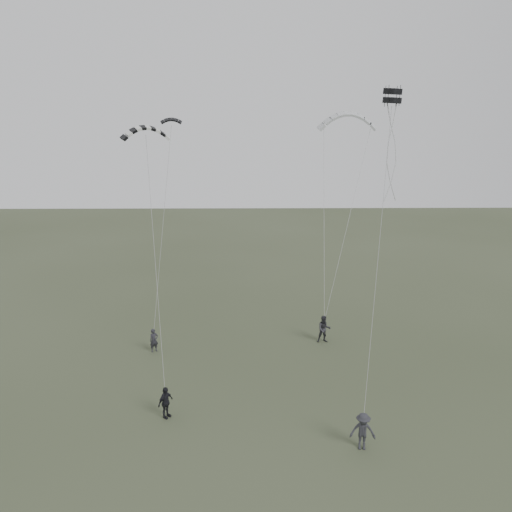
{
  "coord_description": "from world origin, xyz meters",
  "views": [
    {
      "loc": [
        0.65,
        -24.29,
        14.74
      ],
      "look_at": [
        1.08,
        5.86,
        7.02
      ],
      "focal_mm": 35.0,
      "sensor_mm": 36.0,
      "label": 1
    }
  ],
  "objects_px": {
    "kite_dark_small": "(171,119)",
    "kite_box": "(392,96)",
    "flyer_left": "(154,340)",
    "flyer_center": "(166,402)",
    "flyer_far": "(363,431)",
    "kite_pale_large": "(348,114)",
    "flyer_right": "(324,329)",
    "kite_striped": "(145,128)"
  },
  "relations": [
    {
      "from": "flyer_center",
      "to": "kite_box",
      "type": "distance_m",
      "value": 19.83
    },
    {
      "from": "flyer_left",
      "to": "kite_box",
      "type": "height_order",
      "value": "kite_box"
    },
    {
      "from": "flyer_left",
      "to": "flyer_far",
      "type": "distance_m",
      "value": 16.01
    },
    {
      "from": "flyer_right",
      "to": "flyer_far",
      "type": "xyz_separation_m",
      "value": [
        0.03,
        -12.21,
        -0.05
      ]
    },
    {
      "from": "flyer_center",
      "to": "kite_striped",
      "type": "xyz_separation_m",
      "value": [
        -1.51,
        6.13,
        13.93
      ]
    },
    {
      "from": "kite_striped",
      "to": "kite_box",
      "type": "relative_size",
      "value": 3.72
    },
    {
      "from": "flyer_left",
      "to": "kite_dark_small",
      "type": "distance_m",
      "value": 15.51
    },
    {
      "from": "flyer_center",
      "to": "kite_pale_large",
      "type": "distance_m",
      "value": 25.38
    },
    {
      "from": "flyer_right",
      "to": "kite_dark_small",
      "type": "distance_m",
      "value": 18.4
    },
    {
      "from": "flyer_center",
      "to": "kite_box",
      "type": "height_order",
      "value": "kite_box"
    },
    {
      "from": "flyer_right",
      "to": "kite_dark_small",
      "type": "height_order",
      "value": "kite_dark_small"
    },
    {
      "from": "flyer_right",
      "to": "flyer_far",
      "type": "relative_size",
      "value": 1.06
    },
    {
      "from": "kite_dark_small",
      "to": "kite_box",
      "type": "relative_size",
      "value": 1.98
    },
    {
      "from": "kite_dark_small",
      "to": "flyer_right",
      "type": "bearing_deg",
      "value": -27.81
    },
    {
      "from": "flyer_left",
      "to": "kite_dark_small",
      "type": "relative_size",
      "value": 1.11
    },
    {
      "from": "flyer_right",
      "to": "kite_dark_small",
      "type": "xyz_separation_m",
      "value": [
        -10.78,
        3.91,
        14.38
      ]
    },
    {
      "from": "flyer_left",
      "to": "kite_pale_large",
      "type": "bearing_deg",
      "value": -0.26
    },
    {
      "from": "flyer_far",
      "to": "kite_pale_large",
      "type": "bearing_deg",
      "value": 91.36
    },
    {
      "from": "flyer_far",
      "to": "kite_striped",
      "type": "distance_m",
      "value": 19.95
    },
    {
      "from": "kite_pale_large",
      "to": "kite_striped",
      "type": "distance_m",
      "value": 17.15
    },
    {
      "from": "kite_dark_small",
      "to": "flyer_center",
      "type": "bearing_deg",
      "value": -93.2
    },
    {
      "from": "flyer_far",
      "to": "kite_box",
      "type": "distance_m",
      "value": 16.83
    },
    {
      "from": "flyer_center",
      "to": "flyer_far",
      "type": "relative_size",
      "value": 0.93
    },
    {
      "from": "flyer_far",
      "to": "kite_dark_small",
      "type": "relative_size",
      "value": 1.27
    },
    {
      "from": "flyer_right",
      "to": "flyer_center",
      "type": "distance_m",
      "value": 13.51
    },
    {
      "from": "kite_dark_small",
      "to": "kite_pale_large",
      "type": "distance_m",
      "value": 13.57
    },
    {
      "from": "kite_dark_small",
      "to": "kite_box",
      "type": "height_order",
      "value": "kite_box"
    },
    {
      "from": "kite_dark_small",
      "to": "kite_pale_large",
      "type": "bearing_deg",
      "value": 5.95
    },
    {
      "from": "flyer_right",
      "to": "kite_box",
      "type": "relative_size",
      "value": 2.66
    },
    {
      "from": "kite_dark_small",
      "to": "kite_box",
      "type": "distance_m",
      "value": 16.25
    },
    {
      "from": "kite_dark_small",
      "to": "kite_striped",
      "type": "bearing_deg",
      "value": -101.24
    },
    {
      "from": "flyer_far",
      "to": "kite_dark_small",
      "type": "xyz_separation_m",
      "value": [
        -10.81,
        16.11,
        14.43
      ]
    },
    {
      "from": "flyer_far",
      "to": "kite_pale_large",
      "type": "xyz_separation_m",
      "value": [
        2.35,
        19.36,
        14.91
      ]
    },
    {
      "from": "flyer_left",
      "to": "flyer_center",
      "type": "xyz_separation_m",
      "value": [
        2.08,
        -8.03,
        0.05
      ]
    },
    {
      "from": "kite_striped",
      "to": "flyer_right",
      "type": "bearing_deg",
      "value": -6.8
    },
    {
      "from": "flyer_left",
      "to": "flyer_far",
      "type": "bearing_deg",
      "value": -73.91
    },
    {
      "from": "flyer_left",
      "to": "flyer_center",
      "type": "bearing_deg",
      "value": -106.84
    },
    {
      "from": "flyer_far",
      "to": "kite_box",
      "type": "bearing_deg",
      "value": 79.72
    },
    {
      "from": "flyer_center",
      "to": "kite_dark_small",
      "type": "bearing_deg",
      "value": 39.37
    },
    {
      "from": "flyer_far",
      "to": "kite_box",
      "type": "xyz_separation_m",
      "value": [
        2.13,
        6.33,
        15.45
      ]
    },
    {
      "from": "flyer_left",
      "to": "flyer_right",
      "type": "xyz_separation_m",
      "value": [
        11.77,
        1.38,
        0.17
      ]
    },
    {
      "from": "flyer_left",
      "to": "flyer_center",
      "type": "relative_size",
      "value": 0.94
    }
  ]
}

